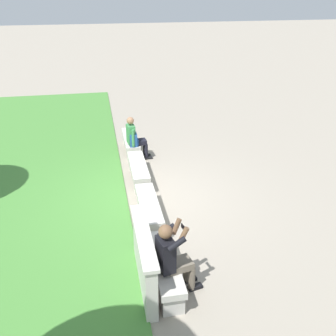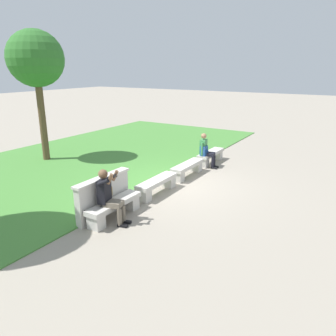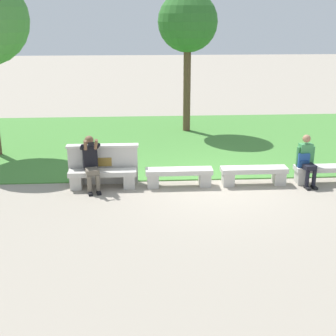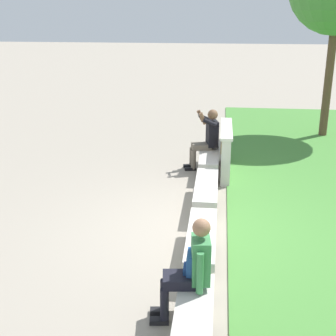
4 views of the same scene
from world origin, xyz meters
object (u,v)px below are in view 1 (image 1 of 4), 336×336
Objects in this scene: bench_main at (165,267)px; backpack at (134,140)px; bench_near at (149,209)px; person_photographer at (172,255)px; person_distant at (135,137)px; bench_mid at (138,170)px; bench_far at (131,142)px.

bench_main is 5.01m from backpack.
person_photographer is at bearing -178.00° from bench_near.
bench_main is at bearing 179.26° from person_distant.
person_distant is (5.33, 0.01, -0.06)m from person_photographer.
bench_main and bench_near have the same top height.
bench_near is (1.89, 0.00, 0.00)m from bench_main.
person_photographer is at bearing -178.93° from bench_mid.
bench_near is 1.26× the size of person_photographer.
person_distant is at bearing -2.90° from bench_mid.
bench_mid is at bearing 0.00° from bench_near.
person_distant is at bearing -29.32° from backpack.
backpack is at bearing -0.42° from bench_near.
bench_near is 2.19m from person_photographer.
bench_near is at bearing 179.58° from backpack.
bench_mid is 1.35m from person_distant.
bench_main is at bearing 16.04° from person_photographer.
backpack is (3.11, -0.02, 0.33)m from bench_near.
backpack is at bearing 0.57° from person_photographer.
person_photographer reaches higher than bench_far.
bench_far is (3.77, 0.00, 0.00)m from bench_near.
bench_near is 3.88× the size of backpack.
bench_main is 5.09m from person_distant.
bench_near is at bearing 0.00° from bench_main.
bench_far is at bearing 0.00° from bench_near.
backpack reaches higher than bench_mid.
bench_mid is (1.89, 0.00, 0.00)m from bench_near.
person_photographer is (-2.15, -0.08, 0.44)m from bench_near.
bench_main is at bearing 179.74° from backpack.
bench_main is at bearing 180.00° from bench_mid.
bench_mid is 4.06m from person_photographer.
person_photographer is 1.05× the size of person_distant.
bench_near is 3.13m from backpack.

